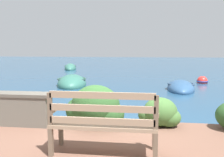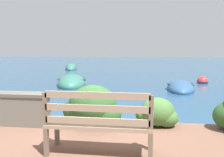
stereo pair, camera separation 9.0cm
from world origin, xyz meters
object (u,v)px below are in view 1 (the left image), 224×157
at_px(rowboat_nearest, 181,88).
at_px(rowboat_far, 70,68).
at_px(rowboat_mid, 72,84).
at_px(park_bench, 103,121).
at_px(mooring_buoy, 202,81).

bearing_deg(rowboat_nearest, rowboat_far, -135.34).
bearing_deg(rowboat_mid, park_bench, 7.68).
distance_m(rowboat_far, mooring_buoy, 11.01).
height_order(park_bench, rowboat_nearest, park_bench).
distance_m(rowboat_nearest, mooring_buoy, 2.45).
relative_size(park_bench, rowboat_mid, 0.57).
distance_m(park_bench, rowboat_far, 16.82).
height_order(rowboat_mid, rowboat_far, rowboat_mid).
distance_m(rowboat_mid, rowboat_far, 8.75).
bearing_deg(park_bench, rowboat_far, 112.22).
relative_size(rowboat_nearest, rowboat_far, 0.87).
xyz_separation_m(rowboat_far, mooring_buoy, (8.71, -6.74, 0.02)).
distance_m(rowboat_nearest, rowboat_mid, 4.80).
xyz_separation_m(park_bench, rowboat_far, (-5.36, 15.93, -0.64)).
height_order(rowboat_far, mooring_buoy, rowboat_far).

